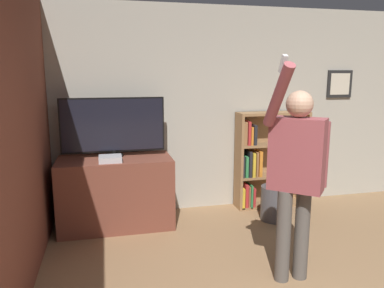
% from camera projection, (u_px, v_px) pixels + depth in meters
% --- Properties ---
extents(wall_back, '(6.46, 0.09, 2.70)m').
position_uv_depth(wall_back, '(223.00, 109.00, 5.07)').
color(wall_back, '#B2AD9E').
rests_on(wall_back, ground_plane).
extents(wall_side_brick, '(0.06, 4.74, 2.70)m').
position_uv_depth(wall_side_brick, '(17.00, 134.00, 3.03)').
color(wall_side_brick, brown).
rests_on(wall_side_brick, ground_plane).
extents(tv_ledge, '(1.34, 0.66, 0.84)m').
position_uv_depth(tv_ledge, '(116.00, 192.00, 4.51)').
color(tv_ledge, brown).
rests_on(tv_ledge, ground_plane).
extents(television, '(1.22, 0.22, 0.71)m').
position_uv_depth(television, '(113.00, 126.00, 4.46)').
color(television, black).
rests_on(television, tv_ledge).
extents(game_console, '(0.26, 0.22, 0.07)m').
position_uv_depth(game_console, '(110.00, 159.00, 4.26)').
color(game_console, silver).
rests_on(game_console, tv_ledge).
extents(bookshelf, '(1.00, 0.28, 1.32)m').
position_uv_depth(bookshelf, '(264.00, 161.00, 5.16)').
color(bookshelf, '#997047').
rests_on(bookshelf, ground_plane).
extents(person, '(0.60, 0.55, 1.98)m').
position_uv_depth(person, '(296.00, 168.00, 3.21)').
color(person, '#56514C').
rests_on(person, ground_plane).
extents(waste_bin, '(0.35, 0.35, 0.44)m').
position_uv_depth(waste_bin, '(274.00, 203.00, 4.74)').
color(waste_bin, '#4C4C51').
rests_on(waste_bin, ground_plane).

